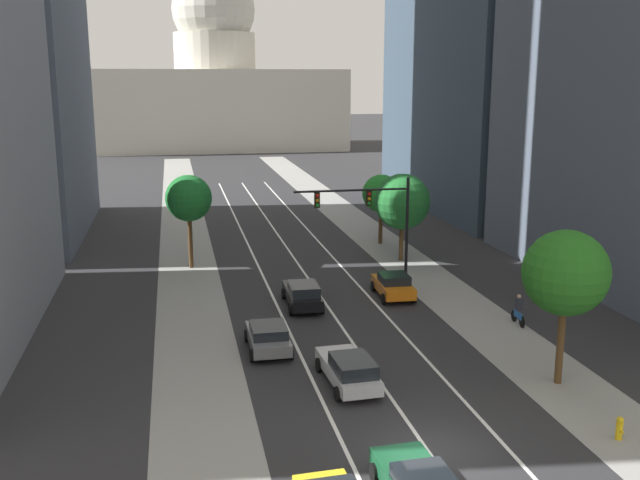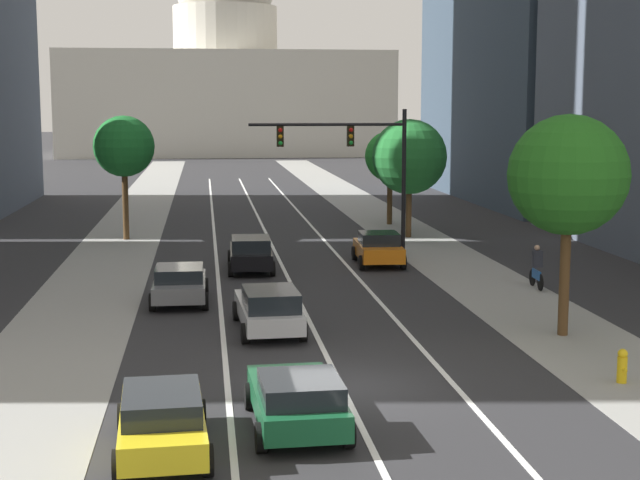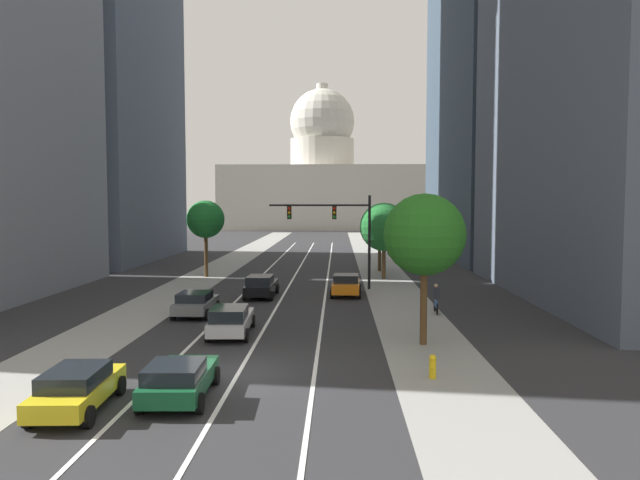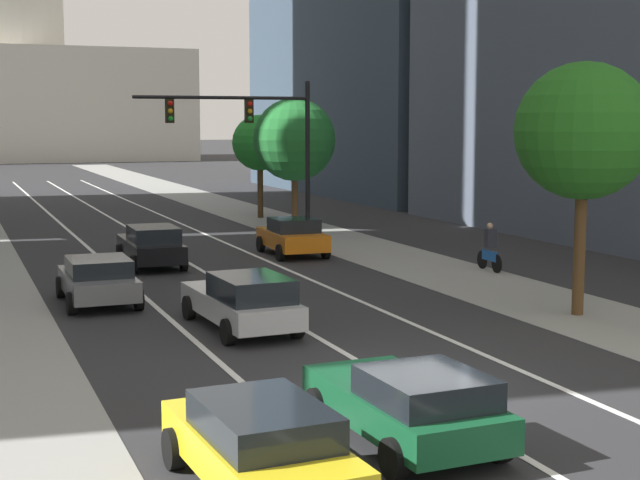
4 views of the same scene
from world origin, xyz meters
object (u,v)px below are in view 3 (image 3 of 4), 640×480
Objects in this scene: car_gray at (196,303)px; car_orange at (346,285)px; street_tree_mid_right at (424,235)px; fire_hydrant at (433,366)px; capitol_building at (322,182)px; car_silver at (231,320)px; traffic_signal_mast at (338,224)px; street_tree_near_right at (380,228)px; street_tree_near_left at (206,220)px; car_yellow at (77,388)px; car_black at (261,286)px; car_green at (179,378)px; cyclist at (436,299)px; street_tree_far_right at (384,227)px.

car_orange reaches higher than car_gray.
fire_hydrant is at bearing -94.46° from street_tree_mid_right.
car_silver is (-1.43, -111.76, -10.29)m from capitol_building.
capitol_building reaches higher than traffic_signal_mast.
car_silver is 0.86× the size of street_tree_near_right.
street_tree_near_left is (-3.24, 17.05, 4.21)m from car_gray.
car_black is (2.89, 21.77, 0.05)m from car_yellow.
street_tree_mid_right is (9.09, -1.51, 4.23)m from car_silver.
street_tree_mid_right is (11.99, 8.82, 4.26)m from car_yellow.
capitol_building is 10.77× the size of car_green.
capitol_building reaches higher than street_tree_near_left.
car_orange is 15.13m from street_tree_near_right.
car_black is at bearing 125.12° from street_tree_mid_right.
street_tree_near_right is at bearing -84.85° from capitol_building.
car_gray is 2.38× the size of cyclist.
cyclist is (13.82, 1.12, 0.12)m from car_gray.
traffic_signal_mast is 13.21m from street_tree_near_left.
car_silver is 13.56m from car_orange.
street_tree_mid_right is 1.04× the size of street_tree_near_left.
cyclist is 0.31× the size of street_tree_near_right.
fire_hydrant is (8.69, 2.56, -0.25)m from car_green.
street_tree_near_right reaches higher than car_green.
car_orange is 0.60× the size of street_tree_mid_right.
car_yellow is 4.72× the size of fire_hydrant.
capitol_building is at bearing 93.87° from street_tree_mid_right.
street_tree_near_right is (3.33, 14.38, 3.31)m from car_orange.
car_silver is at bearing -108.85° from street_tree_near_right.
street_tree_far_right reaches higher than car_gray.
capitol_building is at bearing 4.82° from car_orange.
car_black reaches higher than car_orange.
car_orange reaches higher than fire_hydrant.
cyclist is at bearing -138.39° from car_orange.
traffic_signal_mast reaches higher than car_green.
traffic_signal_mast is 22.58m from fire_hydrant.
street_tree_near_left is (-7.58, -89.85, -6.12)m from capitol_building.
fire_hydrant is (11.59, 3.65, -0.27)m from car_yellow.
car_black is 16.38m from street_tree_mid_right.
street_tree_mid_right is (9.10, 7.73, 4.28)m from car_green.
street_tree_near_right is at bearing -16.22° from car_green.
fire_hydrant is (11.59, -11.54, -0.27)m from car_gray.
capitol_building reaches higher than car_orange.
street_tree_far_right is 0.97× the size of street_tree_near_left.
street_tree_mid_right reaches higher than street_tree_far_right.
cyclist is at bearing -84.88° from capitol_building.
traffic_signal_mast reaches higher than cyclist.
street_tree_near_right reaches higher than car_yellow.
street_tree_near_right is (9.11, 15.21, 3.29)m from car_black.
street_tree_near_left is (-11.92, 9.64, 4.18)m from car_orange.
traffic_signal_mast reaches higher than car_gray.
fire_hydrant is 27.97m from street_tree_far_right.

